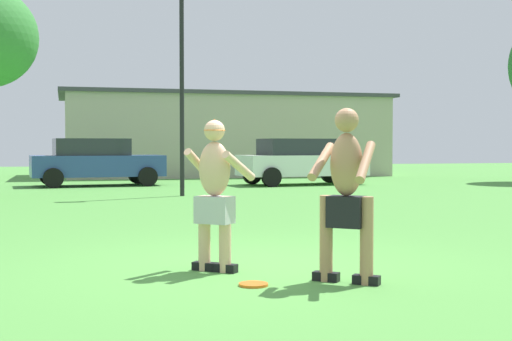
% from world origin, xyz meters
% --- Properties ---
extents(ground_plane, '(80.00, 80.00, 0.00)m').
position_xyz_m(ground_plane, '(0.00, 0.00, 0.00)').
color(ground_plane, '#4C8E3D').
extents(player_with_cap, '(0.80, 0.74, 1.63)m').
position_xyz_m(player_with_cap, '(-0.48, -0.19, 0.89)').
color(player_with_cap, black).
rests_on(player_with_cap, ground_plane).
extents(player_in_black, '(0.75, 0.77, 1.71)m').
position_xyz_m(player_in_black, '(0.62, -1.16, 0.90)').
color(player_in_black, black).
rests_on(player_in_black, ground_plane).
extents(frisbee, '(0.28, 0.28, 0.03)m').
position_xyz_m(frisbee, '(-0.29, -1.06, 0.01)').
color(frisbee, orange).
rests_on(frisbee, ground_plane).
extents(car_blue_near_post, '(4.44, 2.34, 1.58)m').
position_xyz_m(car_blue_near_post, '(-0.99, 16.67, 0.82)').
color(car_blue_near_post, '#2D478C').
rests_on(car_blue_near_post, ground_plane).
extents(car_white_mid_lot, '(4.45, 2.36, 1.58)m').
position_xyz_m(car_white_mid_lot, '(5.84, 15.51, 0.82)').
color(car_white_mid_lot, white).
rests_on(car_white_mid_lot, ground_plane).
extents(lamp_post, '(0.60, 0.24, 5.68)m').
position_xyz_m(lamp_post, '(1.02, 11.16, 3.49)').
color(lamp_post, black).
rests_on(lamp_post, ground_plane).
extents(outbuilding_behind_lot, '(14.43, 6.53, 3.62)m').
position_xyz_m(outbuilding_behind_lot, '(4.99, 23.99, 1.82)').
color(outbuilding_behind_lot, '#B2A893').
rests_on(outbuilding_behind_lot, ground_plane).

